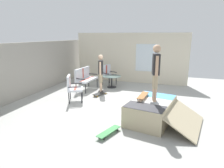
# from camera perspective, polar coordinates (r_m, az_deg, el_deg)

# --- Properties ---
(ground_plane) EXTENTS (12.00, 12.00, 0.10)m
(ground_plane) POSITION_cam_1_polar(r_m,az_deg,el_deg) (7.17, 1.75, -6.60)
(ground_plane) COLOR #A8A8A3
(back_wall_cinderblock) EXTENTS (9.00, 0.20, 2.21)m
(back_wall_cinderblock) POSITION_cam_1_polar(r_m,az_deg,el_deg) (8.86, -23.84, 3.95)
(back_wall_cinderblock) COLOR #9E998E
(back_wall_cinderblock) RESTS_ON ground_plane
(house_facade) EXTENTS (0.23, 6.00, 2.62)m
(house_facade) POSITION_cam_1_polar(r_m,az_deg,el_deg) (10.57, 5.33, 7.67)
(house_facade) COLOR beige
(house_facade) RESTS_ON ground_plane
(skate_ramp) EXTENTS (2.06, 2.22, 0.63)m
(skate_ramp) POSITION_cam_1_polar(r_m,az_deg,el_deg) (5.94, 11.71, -7.66)
(skate_ramp) COLOR tan
(skate_ramp) RESTS_ON ground_plane
(patio_bench) EXTENTS (1.28, 0.61, 1.02)m
(patio_bench) POSITION_cam_1_polar(r_m,az_deg,el_deg) (9.12, -8.00, 2.15)
(patio_bench) COLOR black
(patio_bench) RESTS_ON ground_plane
(patio_chair_near_house) EXTENTS (0.79, 0.75, 1.02)m
(patio_chair_near_house) POSITION_cam_1_polar(r_m,az_deg,el_deg) (9.98, -1.28, 3.30)
(patio_chair_near_house) COLOR black
(patio_chair_near_house) RESTS_ON ground_plane
(patio_chair_by_wall) EXTENTS (0.79, 0.76, 1.02)m
(patio_chair_by_wall) POSITION_cam_1_polar(r_m,az_deg,el_deg) (7.56, -11.57, -0.54)
(patio_chair_by_wall) COLOR black
(patio_chair_by_wall) RESTS_ON ground_plane
(patio_table) EXTENTS (0.90, 0.90, 0.57)m
(patio_table) POSITION_cam_1_polar(r_m,az_deg,el_deg) (9.45, -0.08, 1.40)
(patio_table) COLOR black
(patio_table) RESTS_ON ground_plane
(person_watching) EXTENTS (0.47, 0.31, 1.68)m
(person_watching) POSITION_cam_1_polar(r_m,az_deg,el_deg) (8.53, -3.32, 3.91)
(person_watching) COLOR black
(person_watching) RESTS_ON ground_plane
(person_skater) EXTENTS (0.47, 0.30, 1.62)m
(person_skater) POSITION_cam_1_polar(r_m,az_deg,el_deg) (5.47, 12.72, 4.04)
(person_skater) COLOR silver
(person_skater) RESTS_ON skate_ramp
(skateboard_by_bench) EXTENTS (0.82, 0.45, 0.10)m
(skateboard_by_bench) POSITION_cam_1_polar(r_m,az_deg,el_deg) (8.31, -3.48, -2.71)
(skateboard_by_bench) COLOR black
(skateboard_by_bench) RESTS_ON ground_plane
(skateboard_spare) EXTENTS (0.82, 0.44, 0.10)m
(skateboard_spare) POSITION_cam_1_polar(r_m,az_deg,el_deg) (5.14, -0.95, -13.79)
(skateboard_spare) COLOR #3F8C4C
(skateboard_spare) RESTS_ON ground_plane
(skateboard_on_ramp) EXTENTS (0.81, 0.26, 0.10)m
(skateboard_on_ramp) POSITION_cam_1_polar(r_m,az_deg,el_deg) (5.97, 9.08, -3.36)
(skateboard_on_ramp) COLOR brown
(skateboard_on_ramp) RESTS_ON skate_ramp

